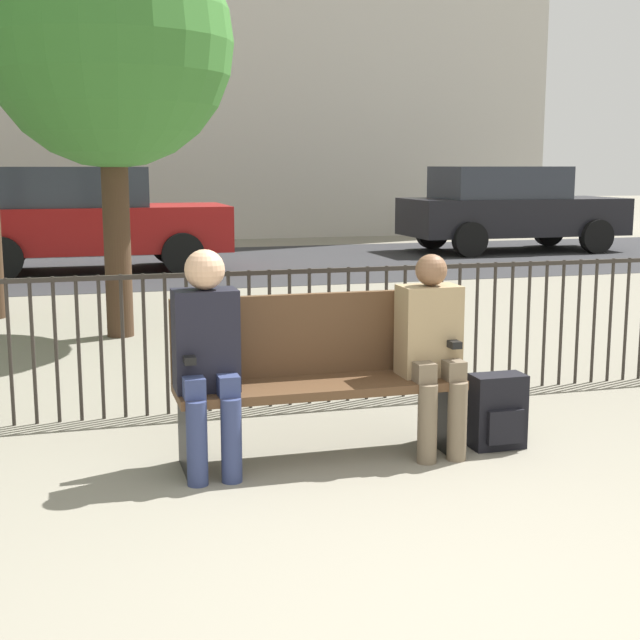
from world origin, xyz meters
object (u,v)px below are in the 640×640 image
Objects in this scene: backpack at (498,412)px; seated_person_0 at (207,350)px; parked_car_0 at (85,218)px; tree_2 at (110,45)px; park_bench at (316,372)px; seated_person_1 at (432,344)px; parked_car_1 at (509,207)px.

seated_person_0 is at bearing 178.78° from backpack.
parked_car_0 is (-2.09, 9.78, 0.63)m from backpack.
tree_2 is at bearing -88.23° from parked_car_0.
park_bench is 9.68m from parked_car_0.
parked_car_0 is (-1.03, 9.61, 0.35)m from park_bench.
seated_person_1 reaches higher than park_bench.
seated_person_0 is 9.75m from parked_car_0.
parked_car_1 is at bearing 60.31° from seated_person_1.
parked_car_1 is at bearing 41.39° from tree_2.
park_bench is at bearing 168.59° from seated_person_1.
parked_car_1 reaches higher than backpack.
seated_person_0 is at bearing -168.68° from park_bench.
backpack is 0.11× the size of tree_2.
park_bench is 0.38× the size of parked_car_0.
parked_car_0 is (-0.17, 5.61, -1.90)m from tree_2.
tree_2 is at bearing 93.02° from seated_person_0.
tree_2 is (-0.22, 4.14, 2.06)m from seated_person_0.
parked_car_0 is at bearing 99.74° from seated_person_1.
parked_car_0 is at bearing 92.30° from seated_person_0.
seated_person_1 is 0.27× the size of parked_car_1.
park_bench is at bearing -83.91° from parked_car_0.
backpack is at bearing -65.37° from tree_2.
parked_car_0 reaches higher than seated_person_0.
parked_car_1 is (6.26, 10.98, 0.20)m from seated_person_1.
seated_person_0 is 1.05× the size of seated_person_1.
seated_person_1 reaches higher than backpack.
parked_car_0 is at bearing 96.09° from park_bench.
seated_person_1 is 0.27× the size of parked_car_0.
backpack is (0.41, -0.03, -0.42)m from seated_person_1.
seated_person_1 is at bearing -80.26° from parked_car_0.
park_bench is at bearing -122.48° from parked_car_1.
tree_2 reaches higher than seated_person_1.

